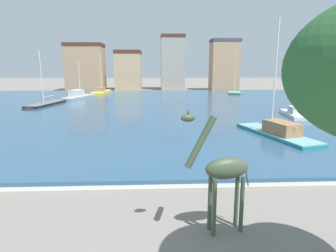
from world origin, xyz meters
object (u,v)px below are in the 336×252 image
sailboat_white (293,114)px  sailboat_grey (80,96)px  sailboat_yellow (102,92)px  sailboat_black (43,106)px  sailboat_teal (272,132)px  giraffe_statue (224,171)px  sailboat_green (234,93)px

sailboat_white → sailboat_grey: size_ratio=0.71×
sailboat_yellow → sailboat_black: 19.98m
sailboat_grey → sailboat_teal: 36.99m
giraffe_statue → sailboat_yellow: bearing=104.7°
sailboat_white → sailboat_teal: 10.80m
sailboat_green → sailboat_teal: sailboat_teal is taller
sailboat_teal → sailboat_green: bearing=79.1°
giraffe_statue → sailboat_black: size_ratio=0.47×
sailboat_grey → sailboat_green: size_ratio=1.07×
sailboat_green → sailboat_teal: size_ratio=0.95×
sailboat_grey → sailboat_green: bearing=14.3°
sailboat_black → sailboat_yellow: bearing=76.0°
giraffe_statue → sailboat_teal: sailboat_teal is taller
giraffe_statue → sailboat_yellow: size_ratio=0.47×
giraffe_statue → sailboat_yellow: 52.89m
sailboat_black → sailboat_teal: (25.43, -18.60, 0.15)m
sailboat_grey → sailboat_green: sailboat_green is taller
sailboat_teal → sailboat_white: bearing=55.5°
giraffe_statue → sailboat_green: 51.90m
sailboat_grey → sailboat_black: 10.78m
sailboat_white → sailboat_black: bearing=162.9°
sailboat_green → sailboat_teal: (-7.05, -36.71, 0.14)m
sailboat_green → sailboat_black: sailboat_green is taller
giraffe_statue → sailboat_yellow: (-13.39, 51.14, -1.71)m
giraffe_statue → sailboat_white: 25.83m
sailboat_yellow → sailboat_green: sailboat_green is taller
sailboat_white → sailboat_teal: size_ratio=0.72×
sailboat_white → giraffe_statue: bearing=-121.1°
sailboat_white → sailboat_grey: (-29.00, 20.16, 0.08)m
sailboat_white → sailboat_green: bearing=88.1°
sailboat_grey → sailboat_teal: (22.88, -29.06, -0.06)m
giraffe_statue → sailboat_grey: bearing=110.4°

